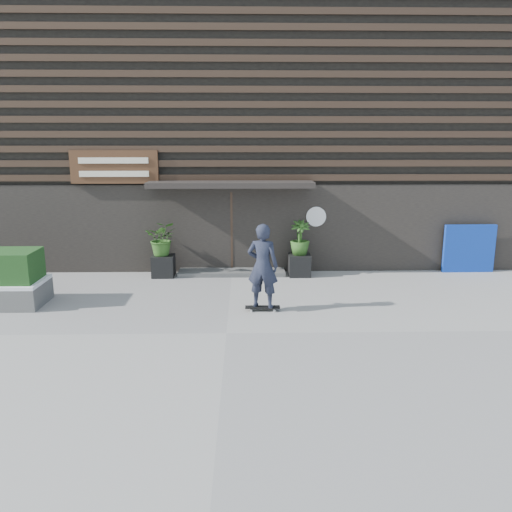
{
  "coord_description": "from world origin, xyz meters",
  "views": [
    {
      "loc": [
        0.38,
        -9.71,
        3.78
      ],
      "look_at": [
        0.63,
        2.06,
        1.1
      ],
      "focal_mm": 36.47,
      "sensor_mm": 36.0,
      "label": 1
    }
  ],
  "objects_px": {
    "planter_pot_left": "(163,266)",
    "blue_tarp": "(469,249)",
    "planter_pot_right": "(299,265)",
    "skateboarder": "(263,266)"
  },
  "relations": [
    {
      "from": "planter_pot_left",
      "to": "blue_tarp",
      "type": "xyz_separation_m",
      "value": [
        8.7,
        0.3,
        0.39
      ]
    },
    {
      "from": "planter_pot_left",
      "to": "blue_tarp",
      "type": "distance_m",
      "value": 8.71
    },
    {
      "from": "planter_pot_right",
      "to": "blue_tarp",
      "type": "xyz_separation_m",
      "value": [
        4.9,
        0.3,
        0.39
      ]
    },
    {
      "from": "planter_pot_right",
      "to": "skateboarder",
      "type": "distance_m",
      "value": 3.33
    },
    {
      "from": "planter_pot_right",
      "to": "skateboarder",
      "type": "height_order",
      "value": "skateboarder"
    },
    {
      "from": "planter_pot_left",
      "to": "planter_pot_right",
      "type": "height_order",
      "value": "same"
    },
    {
      "from": "planter_pot_left",
      "to": "skateboarder",
      "type": "relative_size",
      "value": 0.3
    },
    {
      "from": "planter_pot_left",
      "to": "blue_tarp",
      "type": "relative_size",
      "value": 0.41
    },
    {
      "from": "planter_pot_left",
      "to": "planter_pot_right",
      "type": "xyz_separation_m",
      "value": [
        3.8,
        0.0,
        0.0
      ]
    },
    {
      "from": "planter_pot_left",
      "to": "planter_pot_right",
      "type": "bearing_deg",
      "value": 0.0
    }
  ]
}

